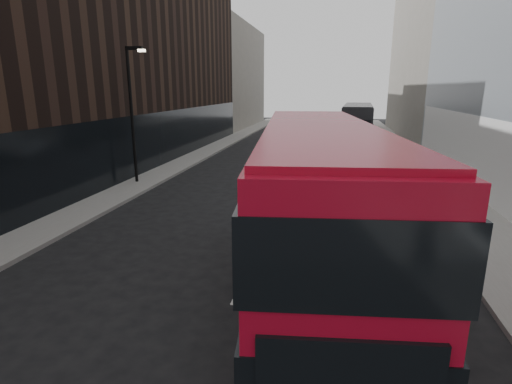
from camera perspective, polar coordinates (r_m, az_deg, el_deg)
The scene contains 11 objects.
sidewalk_right at distance 27.63m, azimuth 21.96°, elevation 3.07°, with size 3.00×80.00×0.15m, color slate.
sidewalk_left at distance 28.98m, azimuth -9.75°, elevation 4.42°, with size 2.00×80.00×0.15m, color slate.
building_victorian at distance 46.78m, azimuth 23.71°, elevation 19.05°, with size 6.50×24.00×21.00m.
building_left_mid at distance 34.54m, azimuth -12.91°, elevation 17.42°, with size 5.00×24.00×14.00m, color black.
building_left_far at distance 55.39m, azimuth -3.36°, elevation 16.05°, with size 5.00×20.00×13.00m, color slate.
street_lamp at distance 22.27m, azimuth -17.22°, elevation 11.62°, with size 1.06×0.22×7.00m.
red_bus at distance 9.52m, azimuth 8.62°, elevation -2.03°, with size 3.74×10.90×4.33m.
grey_bus at distance 39.24m, azimuth 14.26°, elevation 9.57°, with size 3.30×11.38×3.63m.
car_a at distance 21.38m, azimuth 7.92°, elevation 2.60°, with size 1.65×4.10×1.40m, color black.
car_b at distance 26.16m, azimuth 8.61°, elevation 4.61°, with size 1.32×3.80×1.25m, color #96999E.
car_c at distance 30.10m, azimuth 10.07°, elevation 5.95°, with size 1.90×4.67×1.35m, color black.
Camera 1 is at (2.22, -1.65, 5.10)m, focal length 28.00 mm.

